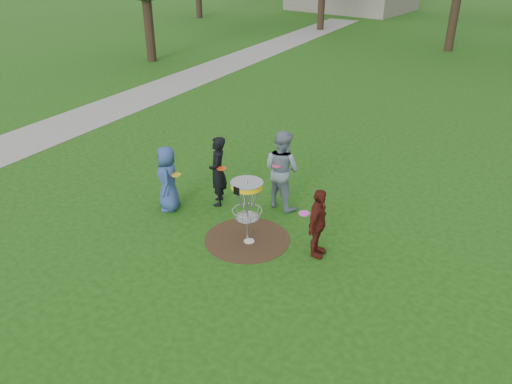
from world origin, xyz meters
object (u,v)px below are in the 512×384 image
Objects in this scene: player_grey at (282,170)px; player_black at (218,171)px; player_blue at (168,179)px; player_maroon at (318,223)px; disc_golf_basket at (247,197)px.

player_black is at bearing 38.29° from player_grey.
player_black is at bearing 98.80° from player_blue.
player_blue is 2.60m from player_grey.
player_black reaches higher than player_maroon.
player_grey is at bearing 85.78° from player_black.
player_grey is 1.36× the size of disc_golf_basket.
player_grey is 2.12m from player_maroon.
disc_golf_basket is at bearing 93.54° from player_maroon.
player_blue is 1.12× the size of disc_golf_basket.
player_maroon is (3.70, 0.44, -0.04)m from player_blue.
player_blue is 0.92× the size of player_black.
player_blue reaches higher than disc_golf_basket.
player_black is 1.75m from disc_golf_basket.
player_maroon is at bearing 44.67° from player_black.
player_grey is 1.66m from disc_golf_basket.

